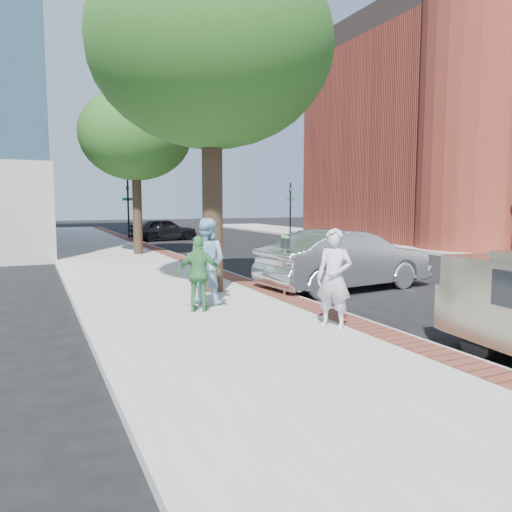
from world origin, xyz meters
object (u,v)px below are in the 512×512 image
person_officer (206,261)px  bg_car (164,229)px  person_gray (334,278)px  sedan_silver (345,260)px  parking_meter (285,252)px  person_green (199,274)px

person_officer → bg_car: person_officer is taller
person_gray → person_officer: 3.36m
sedan_silver → bg_car: sedan_silver is taller
parking_meter → person_officer: person_officer is taller
person_officer → bg_car: (4.16, 20.52, -0.40)m
parking_meter → sedan_silver: (2.29, 0.75, -0.38)m
person_green → person_gray: bearing=152.2°
person_gray → sedan_silver: size_ratio=0.36×
parking_meter → sedan_silver: bearing=18.2°
person_officer → sedan_silver: bearing=-126.8°
bg_car → person_officer: bearing=162.0°
parking_meter → bg_car: 20.51m
parking_meter → person_gray: bearing=-102.1°
person_green → bg_car: bearing=-77.8°
person_gray → person_green: bearing=-178.8°
person_gray → bg_car: (2.79, 23.59, -0.35)m
parking_meter → person_green: (-2.48, -0.89, -0.27)m
person_green → sedan_silver: person_green is taller
person_gray → bg_car: 23.76m
parking_meter → sedan_silver: sedan_silver is taller
bg_car → parking_meter: bearing=167.6°
parking_meter → person_officer: bearing=-176.4°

